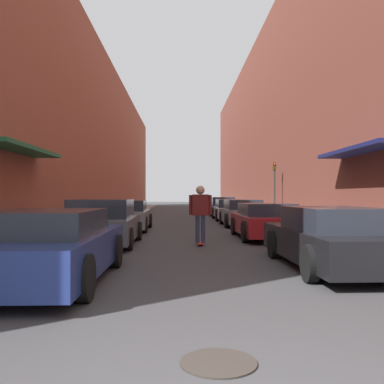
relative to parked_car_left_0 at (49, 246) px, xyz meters
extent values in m
plane|color=#38383A|center=(2.65, 19.10, -0.63)|extent=(133.22, 133.22, 0.00)
cube|color=gray|center=(-1.97, 25.15, -0.57)|extent=(1.80, 60.55, 0.12)
cube|color=gray|center=(7.27, 25.15, -0.57)|extent=(1.80, 60.55, 0.12)
cube|color=brown|center=(-4.87, 25.15, 5.11)|extent=(4.00, 60.55, 11.46)
cube|color=#1E6038|center=(-2.47, 5.47, 2.27)|extent=(1.00, 4.80, 0.12)
cube|color=brown|center=(10.17, 25.15, 6.20)|extent=(4.00, 60.55, 13.66)
cube|color=#141947|center=(7.77, 5.47, 2.27)|extent=(1.00, 4.80, 0.12)
cube|color=navy|center=(0.00, 0.05, -0.11)|extent=(1.93, 4.70, 0.65)
cube|color=#232833|center=(0.00, -0.18, 0.43)|extent=(1.70, 2.45, 0.42)
cylinder|color=black|center=(-0.94, 1.51, -0.28)|extent=(0.18, 0.69, 0.69)
cylinder|color=black|center=(0.94, 1.51, -0.28)|extent=(0.18, 0.69, 0.69)
cylinder|color=black|center=(0.94, -1.41, -0.28)|extent=(0.18, 0.69, 0.69)
cube|color=#515459|center=(-0.06, 5.56, -0.12)|extent=(1.99, 4.19, 0.67)
cube|color=#232833|center=(-0.06, 5.36, 0.49)|extent=(1.73, 2.19, 0.55)
cylinder|color=black|center=(-1.01, 6.85, -0.31)|extent=(0.18, 0.63, 0.63)
cylinder|color=black|center=(0.88, 6.85, -0.31)|extent=(0.18, 0.63, 0.63)
cylinder|color=black|center=(-1.01, 4.27, -0.31)|extent=(0.18, 0.63, 0.63)
cylinder|color=black|center=(0.88, 4.27, -0.31)|extent=(0.18, 0.63, 0.63)
cube|color=gray|center=(0.00, 11.01, -0.11)|extent=(1.86, 4.52, 0.67)
cube|color=#232833|center=(0.00, 10.79, 0.45)|extent=(1.60, 2.37, 0.44)
cylinder|color=black|center=(-0.86, 12.40, -0.30)|extent=(0.18, 0.65, 0.65)
cylinder|color=black|center=(0.86, 12.40, -0.30)|extent=(0.18, 0.65, 0.65)
cylinder|color=black|center=(-0.86, 9.62, -0.30)|extent=(0.18, 0.65, 0.65)
cylinder|color=black|center=(0.86, 9.62, -0.30)|extent=(0.18, 0.65, 0.65)
cube|color=black|center=(5.40, 1.30, -0.13)|extent=(1.84, 4.71, 0.62)
cube|color=#232833|center=(5.40, 1.07, 0.41)|extent=(1.59, 2.46, 0.47)
cylinder|color=black|center=(4.54, 2.75, -0.29)|extent=(0.18, 0.67, 0.67)
cylinder|color=black|center=(6.26, 2.75, -0.29)|extent=(0.18, 0.67, 0.67)
cylinder|color=black|center=(4.54, -0.15, -0.29)|extent=(0.18, 0.67, 0.67)
cube|color=maroon|center=(5.26, 7.45, -0.13)|extent=(1.91, 4.54, 0.63)
cube|color=#232833|center=(5.26, 7.22, 0.40)|extent=(1.67, 2.37, 0.42)
cylinder|color=black|center=(4.34, 8.85, -0.29)|extent=(0.18, 0.68, 0.68)
cylinder|color=black|center=(6.18, 8.85, -0.29)|extent=(0.18, 0.68, 0.68)
cylinder|color=black|center=(4.34, 6.05, -0.29)|extent=(0.18, 0.68, 0.68)
cylinder|color=black|center=(6.18, 6.05, -0.29)|extent=(0.18, 0.68, 0.68)
cube|color=gray|center=(5.30, 13.35, -0.12)|extent=(1.90, 4.22, 0.64)
cube|color=#232833|center=(5.30, 13.14, 0.43)|extent=(1.64, 2.21, 0.47)
cylinder|color=black|center=(4.41, 14.65, -0.29)|extent=(0.18, 0.67, 0.67)
cylinder|color=black|center=(6.19, 14.65, -0.29)|extent=(0.18, 0.67, 0.67)
cylinder|color=black|center=(4.41, 12.05, -0.29)|extent=(0.18, 0.67, 0.67)
cylinder|color=black|center=(6.19, 12.05, -0.29)|extent=(0.18, 0.67, 0.67)
cube|color=#B7B7BC|center=(5.29, 18.43, -0.15)|extent=(1.84, 4.59, 0.56)
cube|color=#232833|center=(5.29, 18.20, 0.38)|extent=(1.61, 2.39, 0.50)
cylinder|color=black|center=(4.40, 19.85, -0.27)|extent=(0.18, 0.72, 0.72)
cylinder|color=black|center=(6.18, 19.85, -0.27)|extent=(0.18, 0.72, 0.72)
cylinder|color=black|center=(4.40, 17.01, -0.27)|extent=(0.18, 0.72, 0.72)
cylinder|color=black|center=(6.18, 17.01, -0.27)|extent=(0.18, 0.72, 0.72)
cube|color=navy|center=(5.33, 23.89, -0.12)|extent=(1.83, 4.36, 0.64)
cube|color=#232833|center=(5.33, 23.68, 0.47)|extent=(1.60, 2.28, 0.54)
cylinder|color=black|center=(4.46, 25.24, -0.28)|extent=(0.18, 0.69, 0.69)
cylinder|color=black|center=(6.21, 25.24, -0.28)|extent=(0.18, 0.69, 0.69)
cylinder|color=black|center=(4.46, 22.55, -0.28)|extent=(0.18, 0.69, 0.69)
cylinder|color=black|center=(6.21, 22.55, -0.28)|extent=(0.18, 0.69, 0.69)
cube|color=navy|center=(5.39, 28.70, -0.09)|extent=(1.94, 4.02, 0.70)
cube|color=#232833|center=(5.39, 28.50, 0.47)|extent=(1.70, 2.09, 0.42)
cylinder|color=black|center=(4.45, 29.94, -0.29)|extent=(0.18, 0.67, 0.67)
cylinder|color=black|center=(6.33, 29.94, -0.29)|extent=(0.18, 0.67, 0.67)
cylinder|color=black|center=(4.45, 27.46, -0.29)|extent=(0.18, 0.67, 0.67)
cylinder|color=black|center=(6.33, 27.46, -0.29)|extent=(0.18, 0.67, 0.67)
cube|color=#B2231E|center=(2.89, 5.45, -0.56)|extent=(0.20, 0.78, 0.02)
cylinder|color=beige|center=(2.82, 5.70, -0.60)|extent=(0.03, 0.06, 0.06)
cylinder|color=beige|center=(2.97, 5.70, -0.60)|extent=(0.03, 0.06, 0.06)
cylinder|color=beige|center=(2.82, 5.20, -0.60)|extent=(0.03, 0.06, 0.06)
cylinder|color=beige|center=(2.97, 5.20, -0.60)|extent=(0.03, 0.06, 0.06)
cylinder|color=#2D3351|center=(2.81, 5.45, -0.14)|extent=(0.12, 0.12, 0.83)
cylinder|color=#2D3351|center=(2.98, 5.45, -0.14)|extent=(0.12, 0.12, 0.83)
cube|color=maroon|center=(2.89, 5.45, 0.60)|extent=(0.49, 0.22, 0.64)
sphere|color=tan|center=(2.89, 5.45, 1.05)|extent=(0.26, 0.26, 0.26)
cylinder|color=maroon|center=(2.60, 5.45, 0.60)|extent=(0.10, 0.10, 0.60)
cylinder|color=maroon|center=(3.19, 5.45, 0.60)|extent=(0.10, 0.10, 0.60)
cylinder|color=#332D28|center=(2.64, -3.65, -0.62)|extent=(0.70, 0.70, 0.02)
cylinder|color=#2D2D2D|center=(7.62, 16.59, 1.12)|extent=(0.10, 0.10, 3.25)
cube|color=#332D0F|center=(7.62, 16.59, 2.52)|extent=(0.16, 0.16, 0.45)
sphere|color=red|center=(7.62, 16.50, 2.64)|extent=(0.11, 0.11, 0.11)
camera|label=1|loc=(2.30, -7.51, 0.90)|focal=40.00mm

